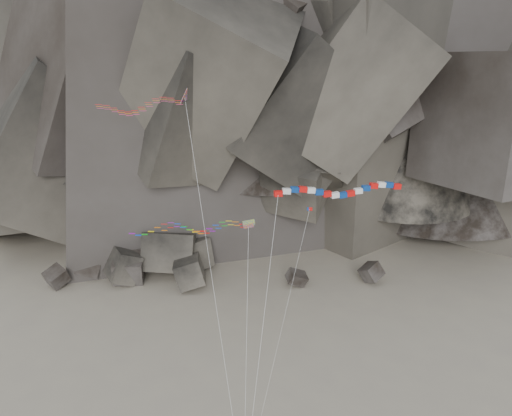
{
  "coord_description": "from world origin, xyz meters",
  "views": [
    {
      "loc": [
        2.24,
        -46.11,
        38.44
      ],
      "look_at": [
        0.6,
        6.0,
        21.97
      ],
      "focal_mm": 35.0,
      "sensor_mm": 36.0,
      "label": 1
    }
  ],
  "objects_px": {
    "delta_kite": "(136,106)",
    "parafoil_kite": "(185,228)",
    "banner_kite": "(338,191)",
    "pennant_kite": "(294,277)"
  },
  "relations": [
    {
      "from": "parafoil_kite",
      "to": "pennant_kite",
      "type": "distance_m",
      "value": 13.2
    },
    {
      "from": "banner_kite",
      "to": "parafoil_kite",
      "type": "bearing_deg",
      "value": 159.8
    },
    {
      "from": "parafoil_kite",
      "to": "banner_kite",
      "type": "bearing_deg",
      "value": -22.03
    },
    {
      "from": "banner_kite",
      "to": "parafoil_kite",
      "type": "relative_size",
      "value": 1.23
    },
    {
      "from": "delta_kite",
      "to": "banner_kite",
      "type": "distance_m",
      "value": 22.11
    },
    {
      "from": "banner_kite",
      "to": "pennant_kite",
      "type": "bearing_deg",
      "value": -151.34
    },
    {
      "from": "delta_kite",
      "to": "parafoil_kite",
      "type": "bearing_deg",
      "value": 5.18
    },
    {
      "from": "delta_kite",
      "to": "parafoil_kite",
      "type": "height_order",
      "value": "delta_kite"
    },
    {
      "from": "delta_kite",
      "to": "banner_kite",
      "type": "relative_size",
      "value": 1.38
    },
    {
      "from": "delta_kite",
      "to": "parafoil_kite",
      "type": "distance_m",
      "value": 13.59
    }
  ]
}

